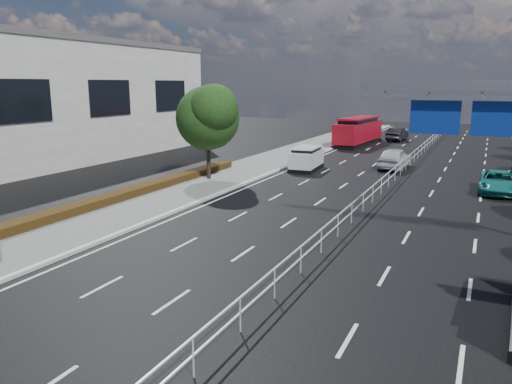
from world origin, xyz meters
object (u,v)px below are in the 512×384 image
at_px(red_bus, 358,130).
at_px(near_car_silver, 394,158).
at_px(parked_car_teal, 498,182).
at_px(near_car_dark, 397,134).
at_px(white_minivan, 306,159).

xyz_separation_m(red_bus, near_car_silver, (6.50, -14.49, -0.76)).
relative_size(near_car_silver, parked_car_teal, 1.02).
distance_m(near_car_silver, near_car_dark, 20.81).
relative_size(red_bus, parked_car_teal, 2.15).
height_order(white_minivan, parked_car_teal, white_minivan).
distance_m(red_bus, near_car_silver, 15.90).
height_order(near_car_silver, near_car_dark, near_car_silver).
relative_size(white_minivan, red_bus, 0.41).
distance_m(white_minivan, near_car_silver, 7.17).
bearing_deg(near_car_silver, white_minivan, 33.57).
bearing_deg(white_minivan, parked_car_teal, -16.17).
relative_size(red_bus, near_car_silver, 2.11).
relative_size(near_car_dark, parked_car_teal, 0.95).
bearing_deg(white_minivan, near_car_dark, 79.23).
height_order(near_car_silver, parked_car_teal, near_car_silver).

